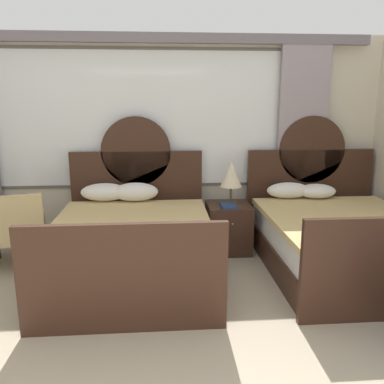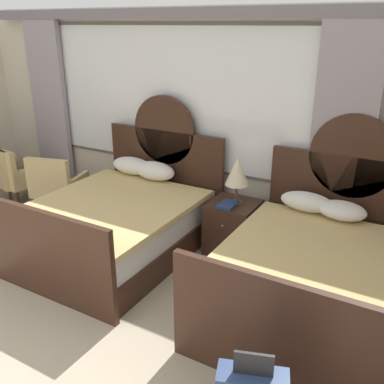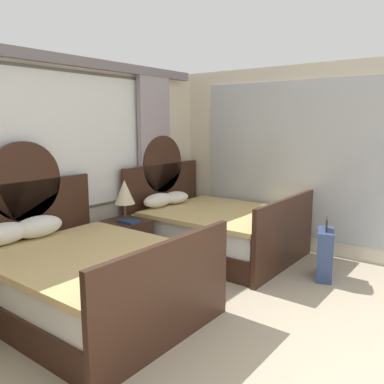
{
  "view_description": "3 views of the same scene",
  "coord_description": "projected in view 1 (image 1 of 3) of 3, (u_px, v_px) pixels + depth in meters",
  "views": [
    {
      "loc": [
        0.26,
        -0.92,
        1.89
      ],
      "look_at": [
        0.56,
        2.89,
        0.99
      ],
      "focal_mm": 37.03,
      "sensor_mm": 36.0,
      "label": 1
    },
    {
      "loc": [
        2.91,
        -0.29,
        2.51
      ],
      "look_at": [
        1.01,
        3.01,
        1.0
      ],
      "focal_mm": 40.0,
      "sensor_mm": 36.0,
      "label": 2
    },
    {
      "loc": [
        -2.4,
        0.05,
        1.89
      ],
      "look_at": [
        1.04,
        2.66,
        1.13
      ],
      "focal_mm": 37.09,
      "sensor_mm": 36.0,
      "label": 3
    }
  ],
  "objects": [
    {
      "name": "bed_near_window",
      "position": [
        133.0,
        243.0,
        4.3
      ],
      "size": [
        1.69,
        2.16,
        1.69
      ],
      "color": "#382116",
      "rests_on": "ground_plane"
    },
    {
      "name": "book_on_nightstand",
      "position": [
        228.0,
        205.0,
        4.84
      ],
      "size": [
        0.18,
        0.26,
        0.03
      ],
      "color": "navy",
      "rests_on": "nightstand_between_beds"
    },
    {
      "name": "wall_back_window",
      "position": [
        140.0,
        135.0,
        5.15
      ],
      "size": [
        6.33,
        0.22,
        2.7
      ],
      "color": "beige",
      "rests_on": "ground_plane"
    },
    {
      "name": "table_lamp_on_nightstand",
      "position": [
        231.0,
        175.0,
        4.88
      ],
      "size": [
        0.27,
        0.27,
        0.54
      ],
      "color": "brown",
      "rests_on": "nightstand_between_beds"
    },
    {
      "name": "bed_near_mirror",
      "position": [
        339.0,
        238.0,
        4.47
      ],
      "size": [
        1.69,
        2.16,
        1.69
      ],
      "color": "#382116",
      "rests_on": "ground_plane"
    },
    {
      "name": "nightstand_between_beds",
      "position": [
        228.0,
        227.0,
        5.02
      ],
      "size": [
        0.54,
        0.56,
        0.61
      ],
      "color": "#382116",
      "rests_on": "ground_plane"
    },
    {
      "name": "armchair_by_window_left",
      "position": [
        16.0,
        228.0,
        4.49
      ],
      "size": [
        0.75,
        0.75,
        0.89
      ],
      "color": "tan",
      "rests_on": "ground_plane"
    }
  ]
}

